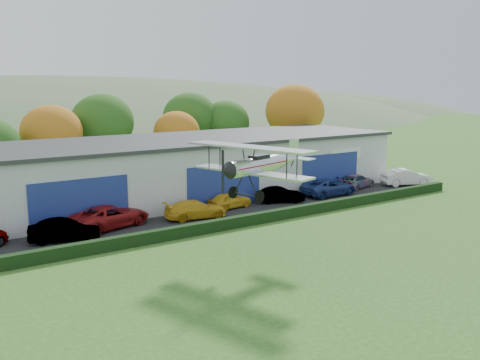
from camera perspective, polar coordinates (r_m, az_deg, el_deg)
ground at (r=24.74m, az=16.89°, el=-14.14°), size 300.00×300.00×0.00m
apron at (r=41.83m, az=-3.28°, el=-3.54°), size 48.00×9.00×0.05m
hedge at (r=37.83m, az=0.49°, el=-4.44°), size 46.00×0.60×0.80m
hangar at (r=48.23m, az=-5.55°, el=1.48°), size 40.60×12.60×5.30m
tree_belt at (r=57.75m, az=-15.35°, el=5.58°), size 75.70×13.22×10.12m
car_1 at (r=35.90m, az=-18.67°, el=-5.20°), size 4.67×2.60×1.46m
car_2 at (r=38.33m, az=-13.97°, el=-3.85°), size 6.32×4.10×1.62m
car_3 at (r=39.88m, az=-4.89°, el=-3.20°), size 4.99×2.63×1.38m
car_4 at (r=42.92m, az=-1.15°, el=-2.22°), size 4.07×2.06×1.33m
car_5 at (r=45.12m, az=4.42°, el=-1.62°), size 4.28×2.95×1.34m
car_6 at (r=48.53m, az=9.67°, el=-0.77°), size 5.48×2.54×1.52m
car_7 at (r=52.62m, az=12.57°, el=-0.11°), size 4.91×2.83×1.34m
car_8 at (r=55.18m, az=17.71°, el=0.29°), size 5.28×3.69×1.65m
biplane at (r=29.97m, az=2.20°, el=1.87°), size 7.23×8.19×3.06m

